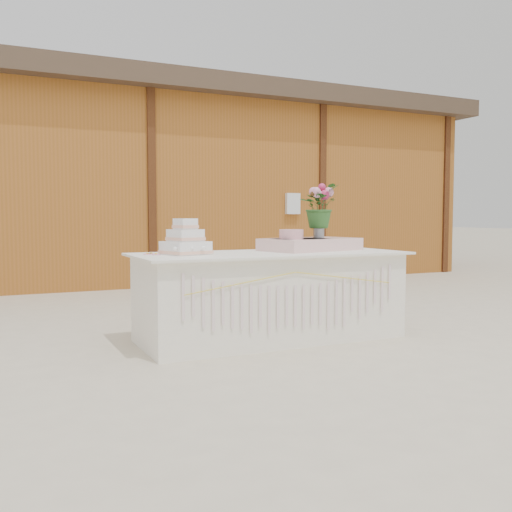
{
  "coord_description": "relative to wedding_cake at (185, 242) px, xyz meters",
  "views": [
    {
      "loc": [
        -2.24,
        -4.48,
        1.09
      ],
      "look_at": [
        0.0,
        0.3,
        0.72
      ],
      "focal_mm": 40.0,
      "sensor_mm": 36.0,
      "label": 1
    }
  ],
  "objects": [
    {
      "name": "ground",
      "position": [
        0.76,
        -0.06,
        -0.87
      ],
      "size": [
        80.0,
        80.0,
        0.0
      ],
      "primitive_type": "plane",
      "color": "beige",
      "rests_on": "ground"
    },
    {
      "name": "barn",
      "position": [
        0.75,
        5.93,
        0.8
      ],
      "size": [
        12.6,
        4.6,
        3.3
      ],
      "color": "#94531F",
      "rests_on": "ground"
    },
    {
      "name": "cake_table",
      "position": [
        0.76,
        -0.07,
        -0.48
      ],
      "size": [
        2.4,
        1.0,
        0.77
      ],
      "color": "white",
      "rests_on": "ground"
    },
    {
      "name": "wedding_cake",
      "position": [
        0.0,
        0.0,
        0.0
      ],
      "size": [
        0.41,
        0.41,
        0.3
      ],
      "rotation": [
        0.0,
        0.0,
        0.28
      ],
      "color": "white",
      "rests_on": "cake_table"
    },
    {
      "name": "pink_cake_stand",
      "position": [
        0.98,
        -0.04,
        0.01
      ],
      "size": [
        0.28,
        0.28,
        0.2
      ],
      "color": "white",
      "rests_on": "cake_table"
    },
    {
      "name": "satin_runner",
      "position": [
        1.24,
        0.06,
        -0.05
      ],
      "size": [
        1.0,
        0.72,
        0.11
      ],
      "primitive_type": "cube",
      "rotation": [
        0.0,
        0.0,
        0.25
      ],
      "color": "beige",
      "rests_on": "cake_table"
    },
    {
      "name": "flower_vase",
      "position": [
        1.33,
        0.07,
        0.08
      ],
      "size": [
        0.1,
        0.1,
        0.14
      ],
      "primitive_type": "cylinder",
      "color": "#A4A4A9",
      "rests_on": "satin_runner"
    },
    {
      "name": "bouquet",
      "position": [
        1.33,
        0.07,
        0.36
      ],
      "size": [
        0.49,
        0.47,
        0.42
      ],
      "primitive_type": "imported",
      "rotation": [
        0.0,
        0.0,
        0.54
      ],
      "color": "#2D5D25",
      "rests_on": "flower_vase"
    },
    {
      "name": "loose_flowers",
      "position": [
        -0.23,
        -0.01,
        -0.09
      ],
      "size": [
        0.2,
        0.35,
        0.02
      ],
      "primitive_type": null,
      "rotation": [
        0.0,
        0.0,
        0.19
      ],
      "color": "pink",
      "rests_on": "cake_table"
    }
  ]
}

